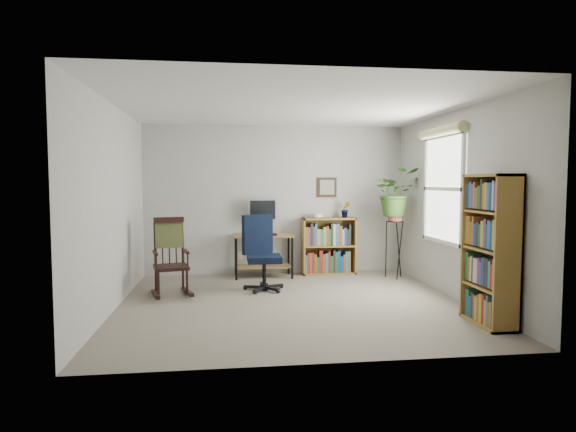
{
  "coord_description": "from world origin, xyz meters",
  "views": [
    {
      "loc": [
        -0.79,
        -5.78,
        1.49
      ],
      "look_at": [
        0.0,
        0.4,
        1.05
      ],
      "focal_mm": 30.0,
      "sensor_mm": 36.0,
      "label": 1
    }
  ],
  "objects": [
    {
      "name": "wall_front",
      "position": [
        0.0,
        -2.0,
        1.2
      ],
      "size": [
        4.2,
        0.0,
        2.4
      ],
      "primitive_type": "cube",
      "color": "#B1B0AC",
      "rests_on": "ground"
    },
    {
      "name": "ceiling",
      "position": [
        0.0,
        0.0,
        2.4
      ],
      "size": [
        4.2,
        4.0,
        0.0
      ],
      "primitive_type": "cube",
      "color": "silver",
      "rests_on": "ground"
    },
    {
      "name": "rocking_chair",
      "position": [
        -1.52,
        0.6,
        0.52
      ],
      "size": [
        0.72,
        0.99,
        1.04
      ],
      "primitive_type": null,
      "rotation": [
        0.0,
        0.0,
        0.22
      ],
      "color": "black",
      "rests_on": "floor"
    },
    {
      "name": "desk",
      "position": [
        -0.23,
        1.7,
        0.34
      ],
      "size": [
        0.93,
        0.51,
        0.67
      ],
      "primitive_type": null,
      "color": "olive",
      "rests_on": "floor"
    },
    {
      "name": "low_bookshelf",
      "position": [
        0.85,
        1.82,
        0.46
      ],
      "size": [
        0.87,
        0.29,
        0.92
      ],
      "primitive_type": null,
      "color": "olive",
      "rests_on": "floor"
    },
    {
      "name": "tall_bookshelf",
      "position": [
        1.92,
        -1.14,
        0.79
      ],
      "size": [
        0.29,
        0.69,
        1.57
      ],
      "primitive_type": null,
      "color": "olive",
      "rests_on": "floor"
    },
    {
      "name": "office_chair",
      "position": [
        -0.29,
        0.75,
        0.53
      ],
      "size": [
        0.75,
        0.75,
        1.05
      ],
      "primitive_type": null,
      "rotation": [
        0.0,
        0.0,
        0.38
      ],
      "color": "black",
      "rests_on": "floor"
    },
    {
      "name": "wall_left",
      "position": [
        -2.1,
        0.0,
        1.2
      ],
      "size": [
        0.0,
        4.0,
        2.4
      ],
      "primitive_type": "cube",
      "color": "#B1B0AC",
      "rests_on": "ground"
    },
    {
      "name": "spider_plant",
      "position": [
        1.8,
        1.37,
        1.69
      ],
      "size": [
        1.69,
        1.88,
        1.46
      ],
      "primitive_type": "imported",
      "color": "#356122",
      "rests_on": "plant_stand"
    },
    {
      "name": "plant_stand",
      "position": [
        1.8,
        1.37,
        0.52
      ],
      "size": [
        0.35,
        0.35,
        1.04
      ],
      "primitive_type": null,
      "rotation": [
        0.0,
        0.0,
        0.25
      ],
      "color": "black",
      "rests_on": "floor"
    },
    {
      "name": "wall_right",
      "position": [
        2.1,
        0.0,
        1.2
      ],
      "size": [
        0.0,
        4.0,
        2.4
      ],
      "primitive_type": "cube",
      "color": "#B1B0AC",
      "rests_on": "ground"
    },
    {
      "name": "framed_picture",
      "position": [
        0.85,
        1.97,
        1.41
      ],
      "size": [
        0.32,
        0.04,
        0.32
      ],
      "primitive_type": null,
      "color": "black",
      "rests_on": "wall_back"
    },
    {
      "name": "window",
      "position": [
        2.06,
        0.3,
        1.4
      ],
      "size": [
        0.12,
        1.2,
        1.5
      ],
      "primitive_type": null,
      "color": "silver",
      "rests_on": "wall_right"
    },
    {
      "name": "wall_back",
      "position": [
        0.0,
        2.0,
        1.2
      ],
      "size": [
        4.2,
        0.0,
        2.4
      ],
      "primitive_type": "cube",
      "color": "#B1B0AC",
      "rests_on": "ground"
    },
    {
      "name": "keyboard",
      "position": [
        -0.23,
        1.58,
        0.68
      ],
      "size": [
        0.4,
        0.15,
        0.02
      ],
      "primitive_type": "cube",
      "color": "black",
      "rests_on": "desk"
    },
    {
      "name": "floor",
      "position": [
        0.0,
        0.0,
        0.0
      ],
      "size": [
        4.2,
        4.0,
        0.0
      ],
      "primitive_type": "cube",
      "color": "gray",
      "rests_on": "ground"
    },
    {
      "name": "monitor",
      "position": [
        -0.23,
        1.84,
        0.95
      ],
      "size": [
        0.46,
        0.16,
        0.56
      ],
      "primitive_type": null,
      "color": "#AEAFB3",
      "rests_on": "desk"
    },
    {
      "name": "potted_plant_small",
      "position": [
        1.13,
        1.83,
        0.97
      ],
      "size": [
        0.13,
        0.24,
        0.11
      ],
      "primitive_type": "imported",
      "color": "#356122",
      "rests_on": "low_bookshelf"
    }
  ]
}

